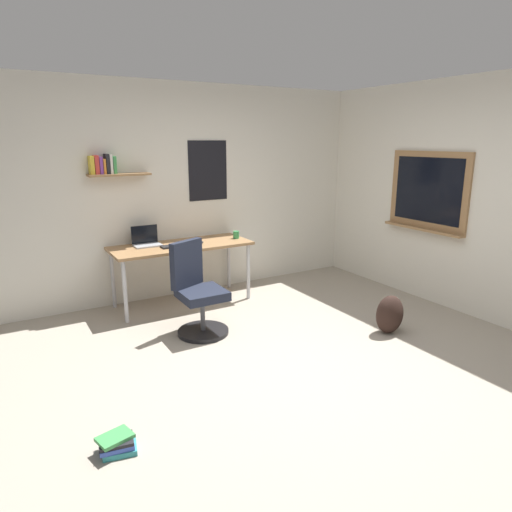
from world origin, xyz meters
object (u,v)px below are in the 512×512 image
Objects in this scene: keyboard at (177,246)px; coffee_mug at (236,235)px; desk at (181,250)px; laptop at (146,241)px; computer_mouse at (199,242)px; backpack at (390,314)px; office_chair at (197,295)px; book_stack_on_floor at (117,444)px.

coffee_mug reaches higher than keyboard.
desk is 5.29× the size of laptop.
computer_mouse is 0.26× the size of backpack.
coffee_mug is at bearing 112.36° from backpack.
laptop is 2.84m from backpack.
computer_mouse is (0.39, 0.82, 0.34)m from office_chair.
computer_mouse is at bearing 125.31° from backpack.
book_stack_on_floor is (-1.20, -1.46, -0.35)m from office_chair.
desk is 6.33× the size of book_stack_on_floor.
office_chair is at bearing -101.99° from desk.
desk is 0.96m from office_chair.
book_stack_on_floor is at bearing -120.40° from desk.
laptop is at bearing 99.56° from office_chair.
desk is at bearing -22.62° from laptop.
keyboard reaches higher than book_stack_on_floor.
keyboard is (0.11, 0.82, 0.33)m from office_chair.
office_chair is at bearing -97.60° from keyboard.
coffee_mug reaches higher than computer_mouse.
office_chair is 1.31m from coffee_mug.
book_stack_on_floor is (-2.88, -0.46, -0.14)m from backpack.
computer_mouse is 1.13× the size of coffee_mug.
keyboard is 2.47m from backpack.
coffee_mug is (0.52, 0.05, 0.03)m from computer_mouse.
computer_mouse is 0.40× the size of book_stack_on_floor.
laptop is 0.77× the size of backpack.
keyboard is at bearing -135.17° from desk.
keyboard is 0.92× the size of backpack.
keyboard is at bearing 130.75° from backpack.
laptop is at bearing 67.98° from book_stack_on_floor.
backpack is at bearing -47.93° from laptop.
desk is 2.81m from book_stack_on_floor.
coffee_mug is 0.36× the size of book_stack_on_floor.
laptop is 2.98× the size of computer_mouse.
office_chair is 1.97m from backpack.
office_chair reaches higher than desk.
book_stack_on_floor is (-1.02, -2.52, -0.73)m from laptop.
desk reaches higher than backpack.
keyboard is at bearing -39.34° from laptop.
office_chair is at bearing -80.44° from laptop.
backpack is (1.49, -1.91, -0.46)m from desk.
desk is 0.42m from laptop.
book_stack_on_floor is at bearing -170.96° from backpack.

